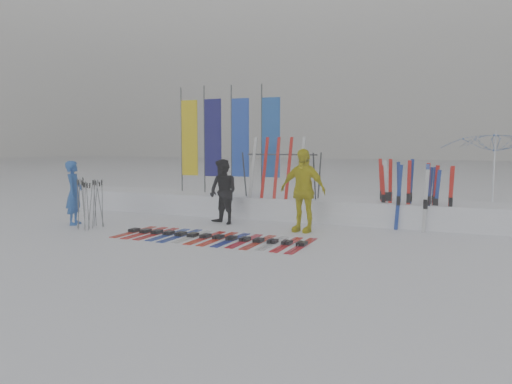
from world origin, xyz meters
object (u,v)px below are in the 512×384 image
at_px(person_black, 223,192).
at_px(ski_rack, 282,169).
at_px(tent_canopy, 494,178).
at_px(person_yellow, 303,190).
at_px(person_blue, 74,193).
at_px(ski_row, 212,237).

distance_m(person_black, ski_rack, 1.82).
distance_m(person_black, tent_canopy, 6.87).
height_order(person_yellow, ski_rack, person_yellow).
bearing_deg(person_yellow, ski_rack, 133.79).
height_order(tent_canopy, ski_rack, tent_canopy).
distance_m(person_blue, tent_canopy, 10.68).
xyz_separation_m(person_blue, tent_canopy, (9.90, 3.96, 0.40)).
relative_size(person_yellow, ski_row, 0.46).
relative_size(person_blue, ski_rack, 0.80).
bearing_deg(person_blue, ski_rack, -82.29).
height_order(person_blue, ski_row, person_blue).
distance_m(person_black, person_yellow, 2.25).
relative_size(person_blue, ski_row, 0.38).
bearing_deg(tent_canopy, ski_row, -143.13).
height_order(person_black, tent_canopy, tent_canopy).
distance_m(person_yellow, ski_rack, 1.99).
bearing_deg(person_blue, person_black, -90.33).
xyz_separation_m(person_black, tent_canopy, (6.42, 2.41, 0.38)).
bearing_deg(tent_canopy, person_yellow, -147.36).
height_order(person_black, ski_rack, ski_rack).
bearing_deg(ski_rack, ski_row, -97.82).
height_order(person_blue, person_yellow, person_yellow).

